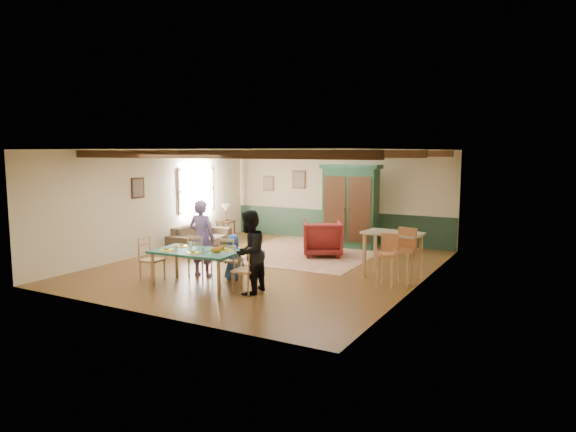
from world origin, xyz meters
The scene contains 35 objects.
floor centered at (0.00, 0.00, 0.00)m, with size 8.00×8.00×0.00m, color #573718.
wall_back centered at (0.00, 4.00, 1.35)m, with size 7.00×0.02×2.70m, color beige.
wall_left centered at (-3.50, 0.00, 1.35)m, with size 0.02×8.00×2.70m, color beige.
wall_right centered at (3.50, 0.00, 1.35)m, with size 0.02×8.00×2.70m, color beige.
ceiling centered at (0.00, 0.00, 2.70)m, with size 7.00×8.00×0.02m, color beige.
wainscot_back centered at (0.00, 3.98, 0.45)m, with size 6.95×0.03×0.90m, color #1B3223.
ceiling_beam_front centered at (0.00, -2.30, 2.61)m, with size 6.95×0.16×0.16m, color black.
ceiling_beam_mid centered at (0.00, 0.40, 2.61)m, with size 6.95×0.16×0.16m, color black.
ceiling_beam_back centered at (0.00, 3.00, 2.61)m, with size 6.95×0.16×0.16m, color black.
window_left centered at (-3.47, 1.70, 1.55)m, with size 0.06×1.60×1.30m, color white, non-canonical shape.
picture_left_wall centered at (-3.47, -0.60, 1.75)m, with size 0.04×0.42×0.52m, color gray, non-canonical shape.
picture_back_a centered at (-1.30, 3.97, 1.80)m, with size 0.45×0.04×0.55m, color gray, non-canonical shape.
picture_back_b centered at (-2.40, 3.97, 1.65)m, with size 0.38×0.04×0.48m, color gray, non-canonical shape.
dining_table centered at (-0.33, -2.22, 0.36)m, with size 1.72×0.96×0.72m, color #20685A, non-canonical shape.
dining_chair_far_left centered at (-0.77, -1.56, 0.45)m, with size 0.40×0.42×0.91m, color tan, non-canonical shape.
dining_chair_far_right centered at (0.00, -1.50, 0.45)m, with size 0.40×0.42×0.91m, color tan, non-canonical shape.
dining_chair_end_left centered at (-1.43, -2.30, 0.45)m, with size 0.40×0.42×0.91m, color tan, non-canonical shape.
dining_chair_end_right centered at (0.76, -2.14, 0.45)m, with size 0.40×0.42×0.91m, color tan, non-canonical shape.
person_man centered at (-0.77, -1.48, 0.83)m, with size 0.60×0.40×1.65m, color #735795.
person_woman centered at (0.86, -2.13, 0.79)m, with size 0.77×0.60×1.58m, color black.
person_child centered at (-0.01, -1.43, 0.48)m, with size 0.47×0.31×0.96m, color #2A57AA.
cat centered at (0.20, -2.27, 0.80)m, with size 0.34×0.13×0.17m, color orange, non-canonical shape.
place_setting_near_left centered at (-0.84, -2.49, 0.77)m, with size 0.38×0.29×0.11m, color yellow, non-canonical shape.
place_setting_near_center centered at (-0.22, -2.45, 0.77)m, with size 0.38×0.29×0.11m, color yellow, non-canonical shape.
place_setting_far_left centered at (-0.88, -2.02, 0.77)m, with size 0.38×0.29×0.11m, color yellow, non-canonical shape.
place_setting_far_right centered at (0.17, -1.94, 0.77)m, with size 0.38×0.29×0.11m, color yellow, non-canonical shape.
area_rug centered at (0.06, 1.94, 0.01)m, with size 3.47×4.12×0.01m, color #BFB18A.
armoire centered at (0.75, 3.16, 1.15)m, with size 1.63×0.65×2.30m, color #153522.
armchair centered at (0.58, 1.71, 0.45)m, with size 0.96×0.99×0.90m, color #501012.
sofa centered at (-2.93, 1.16, 0.31)m, with size 2.14×0.84×0.63m, color #45392B.
end_table centered at (-3.07, 2.56, 0.28)m, with size 0.46×0.46×0.56m, color black, non-canonical shape.
table_lamp centered at (-3.07, 2.56, 0.82)m, with size 0.29×0.29×0.51m, color #C7BA81, non-canonical shape.
counter_table centered at (2.86, 0.29, 0.50)m, with size 1.19×0.69×0.99m, color beige, non-canonical shape.
bar_stool_left centered at (2.98, -0.44, 0.53)m, with size 0.37×0.41×1.05m, color #B87547, non-canonical shape.
bar_stool_right centered at (3.24, -0.23, 0.58)m, with size 0.41×0.45×1.15m, color #B87547, non-canonical shape.
Camera 1 is at (6.07, -10.03, 2.66)m, focal length 32.00 mm.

